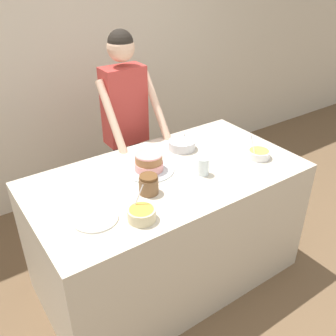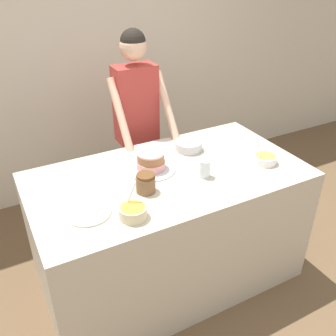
# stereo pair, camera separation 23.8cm
# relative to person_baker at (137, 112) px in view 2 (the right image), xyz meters

# --- Properties ---
(ground_plane) EXTENTS (14.00, 14.00, 0.00)m
(ground_plane) POSITION_rel_person_baker_xyz_m (-0.10, -1.23, -1.07)
(ground_plane) COLOR brown
(wall_back) EXTENTS (10.00, 0.05, 2.60)m
(wall_back) POSITION_rel_person_baker_xyz_m (-0.10, 0.80, 0.23)
(wall_back) COLOR beige
(wall_back) RESTS_ON ground_plane
(counter) EXTENTS (1.82, 0.98, 0.92)m
(counter) POSITION_rel_person_baker_xyz_m (-0.10, -0.74, -0.61)
(counter) COLOR beige
(counter) RESTS_ON ground_plane
(person_baker) EXTENTS (0.45, 0.46, 1.71)m
(person_baker) POSITION_rel_person_baker_xyz_m (0.00, 0.00, 0.00)
(person_baker) COLOR #2D2D38
(person_baker) RESTS_ON ground_plane
(cake) EXTENTS (0.34, 0.34, 0.13)m
(cake) POSITION_rel_person_baker_xyz_m (-0.18, -0.64, -0.10)
(cake) COLOR silver
(cake) RESTS_ON counter
(frosting_bowl_yellow) EXTENTS (0.16, 0.16, 0.17)m
(frosting_bowl_yellow) POSITION_rel_person_baker_xyz_m (0.55, -0.93, -0.12)
(frosting_bowl_yellow) COLOR white
(frosting_bowl_yellow) RESTS_ON counter
(frosting_bowl_orange) EXTENTS (0.16, 0.16, 0.18)m
(frosting_bowl_orange) POSITION_rel_person_baker_xyz_m (-0.50, -1.06, -0.12)
(frosting_bowl_orange) COLOR beige
(frosting_bowl_orange) RESTS_ON counter
(frosting_bowl_white) EXTENTS (0.20, 0.20, 0.16)m
(frosting_bowl_white) POSITION_rel_person_baker_xyz_m (0.19, -0.51, -0.12)
(frosting_bowl_white) COLOR silver
(frosting_bowl_white) RESTS_ON counter
(drinking_glass) EXTENTS (0.07, 0.07, 0.12)m
(drinking_glass) POSITION_rel_person_baker_xyz_m (0.08, -0.88, -0.09)
(drinking_glass) COLOR silver
(drinking_glass) RESTS_ON counter
(ceramic_plate) EXTENTS (0.25, 0.25, 0.01)m
(ceramic_plate) POSITION_rel_person_baker_xyz_m (-0.71, -0.92, -0.15)
(ceramic_plate) COLOR white
(ceramic_plate) RESTS_ON counter
(stoneware_jar) EXTENTS (0.12, 0.12, 0.12)m
(stoneware_jar) POSITION_rel_person_baker_xyz_m (-0.33, -0.86, -0.09)
(stoneware_jar) COLOR brown
(stoneware_jar) RESTS_ON counter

